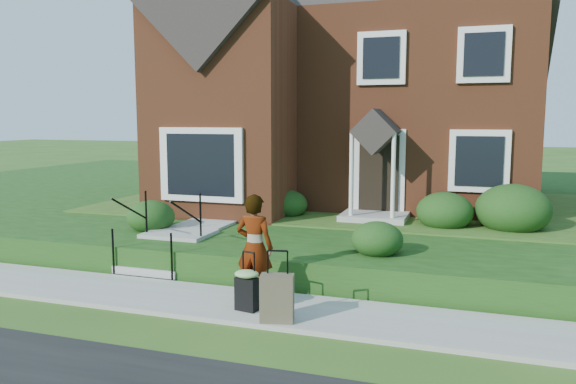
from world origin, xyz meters
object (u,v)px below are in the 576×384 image
at_px(woman, 255,247).
at_px(front_steps, 169,246).
at_px(suitcase_black, 247,288).
at_px(suitcase_olive, 277,298).

bearing_deg(woman, front_steps, -28.57).
height_order(suitcase_black, suitcase_olive, suitcase_olive).
bearing_deg(suitcase_black, front_steps, 152.50).
xyz_separation_m(suitcase_black, suitcase_olive, (0.62, -0.31, -0.01)).
bearing_deg(woman, suitcase_olive, 132.26).
height_order(front_steps, suitcase_olive, front_steps).
height_order(woman, suitcase_olive, woman).
height_order(front_steps, suitcase_black, front_steps).
distance_m(front_steps, woman, 3.06).
distance_m(woman, suitcase_olive, 1.23).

